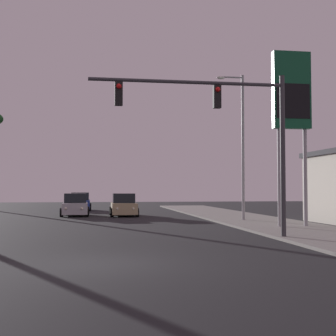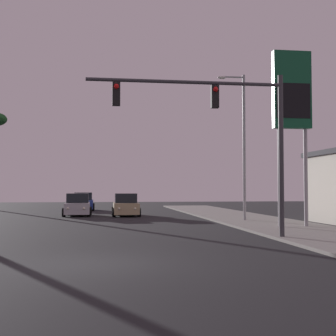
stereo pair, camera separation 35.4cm
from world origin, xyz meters
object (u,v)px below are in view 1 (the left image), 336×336
object	(u,v)px
car_silver	(75,206)
car_blue	(80,202)
car_tan	(124,206)
gas_station_sign	(292,100)
street_lamp	(241,139)
traffic_light_mast	(228,120)

from	to	relation	value
car_silver	car_blue	distance (m)	8.78
car_tan	gas_station_sign	distance (m)	15.86
car_blue	gas_station_sign	size ratio (longest dim) A/B	0.48
car_tan	car_blue	size ratio (longest dim) A/B	1.00
street_lamp	gas_station_sign	world-z (taller)	same
car_silver	street_lamp	distance (m)	13.80
street_lamp	car_tan	bearing A→B (deg)	133.42
car_silver	street_lamp	bearing A→B (deg)	141.37
traffic_light_mast	gas_station_sign	world-z (taller)	gas_station_sign
car_blue	street_lamp	world-z (taller)	street_lamp
car_tan	car_silver	xyz separation A→B (m)	(-3.58, 0.68, 0.00)
car_silver	street_lamp	size ratio (longest dim) A/B	0.48
car_blue	car_tan	bearing A→B (deg)	109.62
car_silver	gas_station_sign	size ratio (longest dim) A/B	0.48
car_blue	traffic_light_mast	xyz separation A→B (m)	(6.70, -26.69, 3.99)
car_silver	street_lamp	world-z (taller)	street_lamp
car_blue	street_lamp	size ratio (longest dim) A/B	0.48
car_silver	gas_station_sign	world-z (taller)	gas_station_sign
car_tan	car_blue	distance (m)	10.10
car_tan	car_blue	xyz separation A→B (m)	(-3.54, 9.46, 0.00)
car_blue	traffic_light_mast	bearing A→B (deg)	103.19
traffic_light_mast	street_lamp	size ratio (longest dim) A/B	0.88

